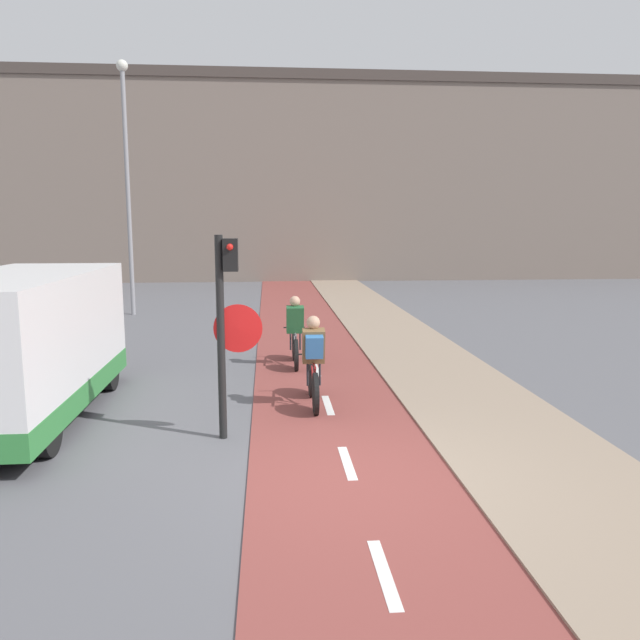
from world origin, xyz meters
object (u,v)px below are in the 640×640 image
van (21,349)px  cyclist_far (295,335)px  traffic_light_pole (227,314)px  street_lamp_far (127,166)px  cyclist_near (313,364)px

van → cyclist_far: bearing=37.1°
traffic_light_pole → cyclist_far: bearing=75.6°
street_lamp_far → cyclist_far: size_ratio=4.85×
cyclist_far → van: van is taller
street_lamp_far → cyclist_near: bearing=-64.6°
traffic_light_pole → street_lamp_far: street_lamp_far is taller
street_lamp_far → cyclist_near: 12.66m
street_lamp_far → van: (0.67, -11.13, -3.68)m
traffic_light_pole → cyclist_near: traffic_light_pole is taller
traffic_light_pole → street_lamp_far: (-3.86, 12.25, 3.01)m
street_lamp_far → cyclist_near: (5.15, -10.83, -4.07)m
street_lamp_far → van: size_ratio=1.59×
cyclist_far → van: (-4.31, -3.26, 0.44)m
cyclist_far → van: size_ratio=0.33×
traffic_light_pole → cyclist_near: 2.19m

